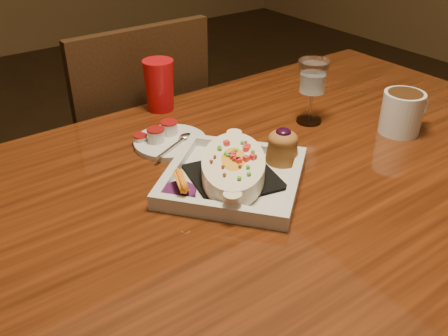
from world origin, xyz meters
TOP-DOWN VIEW (x-y plane):
  - table at (0.00, 0.00)m, footprint 1.50×0.90m
  - chair_far at (-0.00, 0.63)m, footprint 0.42×0.42m
  - plate at (-0.07, 0.01)m, footprint 0.35×0.35m
  - coffee_mug at (0.37, -0.04)m, footprint 0.13×0.09m
  - goblet at (0.24, 0.12)m, footprint 0.07×0.07m
  - saucer at (-0.09, 0.22)m, footprint 0.16×0.16m
  - creamer_loose at (-0.14, 0.26)m, footprint 0.03×0.03m
  - red_tumbler at (-0.01, 0.40)m, footprint 0.08×0.08m

SIDE VIEW (x-z plane):
  - chair_far at x=0.00m, z-range 0.04..0.97m
  - table at x=0.00m, z-range 0.28..1.03m
  - saucer at x=-0.09m, z-range 0.71..0.81m
  - creamer_loose at x=-0.14m, z-range 0.75..0.77m
  - plate at x=-0.07m, z-range 0.74..0.82m
  - coffee_mug at x=0.37m, z-range 0.75..0.85m
  - red_tumbler at x=-0.01m, z-range 0.75..0.88m
  - goblet at x=0.24m, z-range 0.78..0.93m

